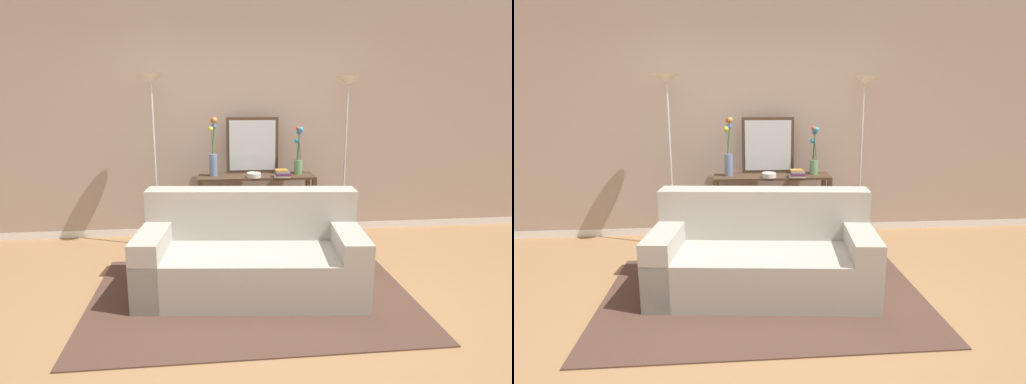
# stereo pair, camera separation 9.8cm
# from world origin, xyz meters

# --- Properties ---
(ground_plane) EXTENTS (16.00, 16.00, 0.02)m
(ground_plane) POSITION_xyz_m (0.00, 0.00, -0.01)
(ground_plane) COLOR #9E754C
(back_wall) EXTENTS (12.00, 0.15, 3.06)m
(back_wall) POSITION_xyz_m (0.00, 2.11, 1.53)
(back_wall) COLOR white
(back_wall) RESTS_ON ground
(area_rug) EXTENTS (2.78, 1.85, 0.01)m
(area_rug) POSITION_xyz_m (0.07, 0.24, 0.01)
(area_rug) COLOR #51382D
(area_rug) RESTS_ON ground
(couch) EXTENTS (2.02, 1.10, 0.88)m
(couch) POSITION_xyz_m (0.07, 0.40, 0.31)
(couch) COLOR #ADA89E
(couch) RESTS_ON ground
(console_table) EXTENTS (1.35, 0.38, 0.81)m
(console_table) POSITION_xyz_m (0.26, 1.70, 0.56)
(console_table) COLOR #473323
(console_table) RESTS_ON ground
(floor_lamp_left) EXTENTS (0.28, 0.28, 1.95)m
(floor_lamp_left) POSITION_xyz_m (-0.89, 1.64, 1.53)
(floor_lamp_left) COLOR silver
(floor_lamp_left) RESTS_ON ground
(floor_lamp_right) EXTENTS (0.28, 0.28, 1.93)m
(floor_lamp_right) POSITION_xyz_m (1.30, 1.64, 1.52)
(floor_lamp_right) COLOR silver
(floor_lamp_right) RESTS_ON ground
(wall_mirror) EXTENTS (0.62, 0.02, 0.66)m
(wall_mirror) POSITION_xyz_m (0.23, 1.86, 1.14)
(wall_mirror) COLOR #473323
(wall_mirror) RESTS_ON console_table
(vase_tall_flowers) EXTENTS (0.11, 0.12, 0.67)m
(vase_tall_flowers) POSITION_xyz_m (-0.23, 1.73, 1.08)
(vase_tall_flowers) COLOR #6B84AD
(vase_tall_flowers) RESTS_ON console_table
(vase_short_flowers) EXTENTS (0.10, 0.13, 0.56)m
(vase_short_flowers) POSITION_xyz_m (0.76, 1.74, 1.03)
(vase_short_flowers) COLOR #669E6B
(vase_short_flowers) RESTS_ON console_table
(fruit_bowl) EXTENTS (0.16, 0.16, 0.06)m
(fruit_bowl) POSITION_xyz_m (0.22, 1.57, 0.84)
(fruit_bowl) COLOR silver
(fruit_bowl) RESTS_ON console_table
(book_stack) EXTENTS (0.19, 0.17, 0.09)m
(book_stack) POSITION_xyz_m (0.54, 1.56, 0.85)
(book_stack) COLOR silver
(book_stack) RESTS_ON console_table
(book_row_under_console) EXTENTS (0.39, 0.17, 0.13)m
(book_row_under_console) POSITION_xyz_m (-0.10, 1.70, 0.06)
(book_row_under_console) COLOR navy
(book_row_under_console) RESTS_ON ground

